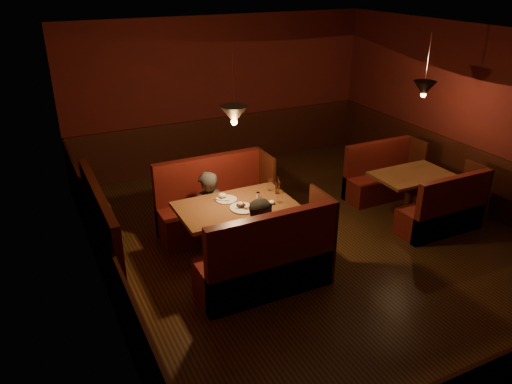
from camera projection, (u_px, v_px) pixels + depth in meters
name	position (u px, v px, depth m)	size (l,w,h in m)	color
room	(302.00, 179.00, 6.81)	(6.02, 7.02, 2.92)	black
main_table	(237.00, 217.00, 6.68)	(1.54, 0.94, 1.08)	#583918
main_bench_far	(215.00, 209.00, 7.51)	(1.70, 0.61, 1.16)	#451310
main_bench_near	(268.00, 266.00, 6.09)	(1.70, 0.61, 1.16)	#451310
second_table	(411.00, 184.00, 7.99)	(1.23, 0.78, 0.69)	#583918
second_bench_far	(381.00, 179.00, 8.69)	(1.36, 0.51, 0.97)	#451310
second_bench_near	(444.00, 214.00, 7.49)	(1.36, 0.51, 0.97)	#451310
diner_a	(207.00, 197.00, 7.01)	(0.54, 0.35, 1.48)	#303030
diner_b	(264.00, 231.00, 6.07)	(0.74, 0.58, 1.53)	#32302A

